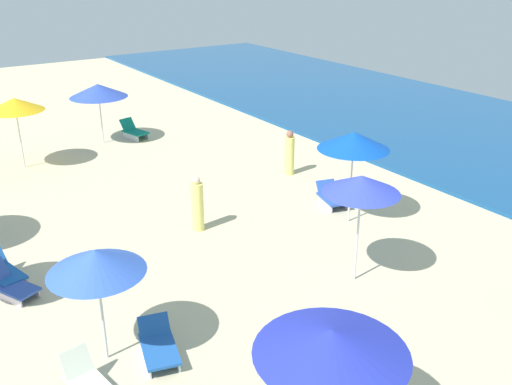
{
  "coord_description": "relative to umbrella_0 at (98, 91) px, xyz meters",
  "views": [
    {
      "loc": [
        13.03,
        2.28,
        7.35
      ],
      "look_at": [
        0.36,
        10.74,
        0.96
      ],
      "focal_mm": 40.18,
      "sensor_mm": 36.0,
      "label": 1
    }
  ],
  "objects": [
    {
      "name": "lounge_chair_1_1",
      "position": [
        9.33,
        -5.87,
        -1.95
      ],
      "size": [
        1.41,
        0.91,
        0.65
      ],
      "rotation": [
        0.0,
        0.0,
        1.83
      ],
      "color": "silver",
      "rests_on": "ground_plane"
    },
    {
      "name": "lounge_chair_1_0",
      "position": [
        10.02,
        -5.84,
        -1.96
      ],
      "size": [
        1.47,
        1.11,
        0.72
      ],
      "rotation": [
        0.0,
        0.0,
        2.02
      ],
      "color": "silver",
      "rests_on": "ground_plane"
    },
    {
      "name": "umbrella_7",
      "position": [
        17.49,
        -2.62,
        -0.18
      ],
      "size": [
        2.39,
        2.39,
        2.24
      ],
      "color": "silver",
      "rests_on": "ground_plane"
    },
    {
      "name": "beachgoer_2",
      "position": [
        9.44,
        -0.59,
        -1.45
      ],
      "size": [
        0.42,
        0.42,
        1.62
      ],
      "rotation": [
        0.0,
        0.0,
        1.37
      ],
      "color": "#F9F178",
      "rests_on": "ground_plane"
    },
    {
      "name": "lounge_chair_6_1",
      "position": [
        13.95,
        -3.92,
        -1.97
      ],
      "size": [
        1.44,
        0.94,
        0.59
      ],
      "rotation": [
        0.0,
        0.0,
        1.32
      ],
      "color": "silver",
      "rests_on": "ground_plane"
    },
    {
      "name": "umbrella_5",
      "position": [
        11.42,
        3.37,
        0.29
      ],
      "size": [
        2.05,
        2.05,
        2.75
      ],
      "color": "silver",
      "rests_on": "ground_plane"
    },
    {
      "name": "ocean",
      "position": [
        9.63,
        13.9,
        -2.15
      ],
      "size": [
        60.0,
        12.8,
        0.12
      ],
      "primitive_type": "cube",
      "color": "navy",
      "rests_on": "ground_plane"
    },
    {
      "name": "lounge_chair_5_0",
      "position": [
        10.22,
        3.75,
        -1.95
      ],
      "size": [
        1.37,
        0.95,
        0.65
      ],
      "rotation": [
        0.0,
        0.0,
        1.31
      ],
      "color": "silver",
      "rests_on": "ground_plane"
    },
    {
      "name": "umbrella_2",
      "position": [
        13.95,
        1.27,
        0.28
      ],
      "size": [
        1.82,
        1.82,
        2.71
      ],
      "color": "silver",
      "rests_on": "ground_plane"
    },
    {
      "name": "beachgoer_0",
      "position": [
        7.29,
        4.26,
        -1.45
      ],
      "size": [
        0.45,
        0.45,
        1.62
      ],
      "rotation": [
        0.0,
        0.0,
        5.94
      ],
      "color": "#F1EC75",
      "rests_on": "ground_plane"
    },
    {
      "name": "umbrella_6",
      "position": [
        13.44,
        -4.79,
        -0.05
      ],
      "size": [
        1.83,
        1.83,
        2.4
      ],
      "color": "silver",
      "rests_on": "ground_plane"
    },
    {
      "name": "umbrella_0",
      "position": [
        0.0,
        0.0,
        0.0
      ],
      "size": [
        2.34,
        2.34,
        2.48
      ],
      "color": "silver",
      "rests_on": "ground_plane"
    },
    {
      "name": "umbrella_3",
      "position": [
        1.28,
        -3.49,
        0.17
      ],
      "size": [
        2.02,
        2.02,
        2.61
      ],
      "color": "silver",
      "rests_on": "ground_plane"
    },
    {
      "name": "lounge_chair_6_0",
      "position": [
        14.27,
        -5.42,
        -1.96
      ],
      "size": [
        1.34,
        0.75,
        0.72
      ],
      "rotation": [
        0.0,
        0.0,
        1.73
      ],
      "color": "silver",
      "rests_on": "ground_plane"
    },
    {
      "name": "lounge_chair_0_0",
      "position": [
        0.11,
        1.33,
        -1.91
      ],
      "size": [
        1.4,
        0.93,
        0.78
      ],
      "rotation": [
        0.0,
        0.0,
        1.83
      ],
      "color": "silver",
      "rests_on": "ground_plane"
    }
  ]
}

